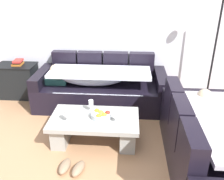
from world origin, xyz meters
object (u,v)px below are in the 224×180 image
couch_near_window (208,145)px  wine_glass_far_back (91,103)px  wine_glass_near_left (67,114)px  book_stack_on_cabinet (18,62)px  fruit_bowl (101,115)px  floor_lamp (213,46)px  couch_along_wall (99,88)px  open_magazine (112,115)px  coffee_table (95,126)px  side_cabinet (18,81)px  wine_glass_near_right (117,115)px  pair_of_shoes (72,167)px

couch_near_window → wine_glass_far_back: bearing=67.2°
wine_glass_near_left → book_stack_on_cabinet: size_ratio=0.70×
couch_near_window → fruit_bowl: 1.38m
book_stack_on_cabinet → floor_lamp: floor_lamp is taller
book_stack_on_cabinet → floor_lamp: bearing=-3.7°
couch_along_wall → book_stack_on_cabinet: couch_along_wall is taller
couch_near_window → open_magazine: (-1.16, 0.52, 0.05)m
fruit_bowl → wine_glass_near_left: bearing=-163.0°
coffee_table → side_cabinet: (-1.66, 1.33, 0.08)m
wine_glass_near_right → open_magazine: 0.23m
coffee_table → couch_near_window: bearing=-17.3°
open_magazine → wine_glass_near_right: bearing=-68.6°
couch_along_wall → book_stack_on_cabinet: size_ratio=9.57×
wine_glass_far_back → floor_lamp: 2.16m
couch_along_wall → couch_near_window: same height
coffee_table → wine_glass_far_back: 0.32m
open_magazine → floor_lamp: bearing=32.6°
wine_glass_near_left → open_magazine: (0.57, 0.21, -0.11)m
floor_lamp → pair_of_shoes: bearing=-138.8°
couch_near_window → open_magazine: couch_near_window is taller
couch_near_window → fruit_bowl: couch_near_window is taller
couch_near_window → wine_glass_far_back: (-1.47, 0.62, 0.16)m
couch_near_window → side_cabinet: size_ratio=2.75×
open_magazine → floor_lamp: 1.99m
coffee_table → floor_lamp: size_ratio=0.62×
wine_glass_near_left → pair_of_shoes: size_ratio=0.49×
open_magazine → side_cabinet: side_cabinet is taller
couch_along_wall → wine_glass_far_back: (-0.00, -0.92, 0.16)m
couch_along_wall → side_cabinet: size_ratio=3.13×
coffee_table → wine_glass_far_back: (-0.07, 0.18, 0.26)m
pair_of_shoes → wine_glass_near_left: bearing=106.3°
wine_glass_far_back → couch_near_window: bearing=-22.8°
pair_of_shoes → couch_near_window: bearing=6.2°
floor_lamp → side_cabinet: bearing=176.4°
wine_glass_near_left → side_cabinet: size_ratio=0.23×
couch_along_wall → fruit_bowl: couch_along_wall is taller
wine_glass_far_back → open_magazine: wine_glass_far_back is taller
couch_along_wall → wine_glass_far_back: 0.94m
wine_glass_far_back → pair_of_shoes: (-0.13, -0.79, -0.45)m
book_stack_on_cabinet → pair_of_shoes: bearing=-54.1°
couch_along_wall → wine_glass_near_right: couch_along_wall is taller
fruit_bowl → side_cabinet: (-1.75, 1.32, -0.10)m
floor_lamp → wine_glass_near_right: bearing=-140.3°
wine_glass_far_back → pair_of_shoes: 0.92m
fruit_bowl → wine_glass_near_right: wine_glass_near_right is taller
wine_glass_near_right → floor_lamp: bearing=39.7°
wine_glass_far_back → floor_lamp: floor_lamp is taller
fruit_bowl → floor_lamp: bearing=33.5°
wine_glass_near_left → open_magazine: wine_glass_near_left is taller
coffee_table → open_magazine: bearing=20.3°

